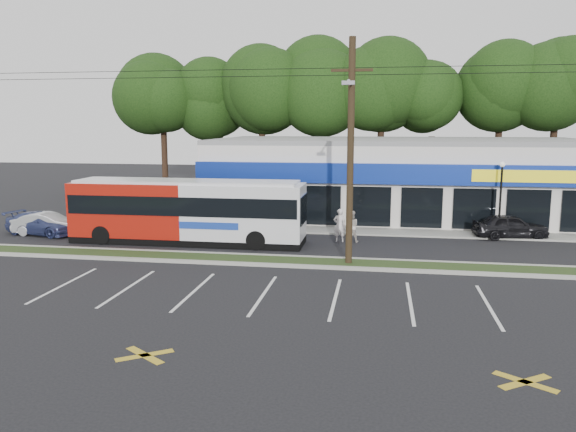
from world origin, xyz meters
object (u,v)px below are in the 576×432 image
at_px(car_blue, 42,223).
at_px(pedestrian_a, 340,225).
at_px(car_silver, 48,224).
at_px(pedestrian_b, 351,226).
at_px(metrobus, 188,210).
at_px(utility_pole, 347,145).
at_px(lamp_post, 501,190).
at_px(car_dark, 510,226).

relative_size(car_blue, pedestrian_a, 2.46).
height_order(car_silver, pedestrian_b, pedestrian_b).
bearing_deg(car_silver, car_blue, 83.16).
bearing_deg(metrobus, utility_pole, -22.56).
xyz_separation_m(lamp_post, metrobus, (-16.80, -4.30, -0.88)).
height_order(car_silver, car_blue, car_blue).
height_order(car_dark, car_blue, car_dark).
distance_m(car_dark, pedestrian_b, 9.07).
bearing_deg(pedestrian_a, pedestrian_b, 171.38).
xyz_separation_m(lamp_post, car_blue, (-25.91, -3.52, -2.02)).
bearing_deg(pedestrian_a, lamp_post, -170.94).
height_order(metrobus, car_silver, metrobus).
distance_m(lamp_post, pedestrian_a, 9.38).
xyz_separation_m(utility_pole, car_silver, (-17.34, 4.33, -4.77)).
height_order(utility_pole, pedestrian_a, utility_pole).
bearing_deg(utility_pole, lamp_post, 43.95).
height_order(car_dark, pedestrian_b, pedestrian_b).
distance_m(utility_pole, car_blue, 18.88).
relative_size(pedestrian_a, pedestrian_b, 1.05).
bearing_deg(utility_pole, car_dark, 40.95).
bearing_deg(pedestrian_a, car_dark, -173.64).
distance_m(metrobus, car_dark, 17.85).
bearing_deg(car_dark, car_blue, 87.09).
bearing_deg(lamp_post, metrobus, -165.65).
distance_m(car_dark, car_blue, 26.67).
relative_size(car_blue, pedestrian_b, 2.58).
xyz_separation_m(lamp_post, pedestrian_b, (-8.16, -2.80, -1.81)).
bearing_deg(metrobus, car_silver, 174.98).
relative_size(lamp_post, car_dark, 1.05).
distance_m(lamp_post, metrobus, 17.37).
bearing_deg(car_dark, pedestrian_b, 96.16).
height_order(lamp_post, car_blue, lamp_post).
distance_m(utility_pole, pedestrian_b, 6.82).
bearing_deg(car_dark, metrobus, 93.13).
bearing_deg(pedestrian_b, car_blue, -4.52).
relative_size(utility_pole, pedestrian_b, 28.96).
height_order(car_silver, pedestrian_a, pedestrian_a).
bearing_deg(utility_pole, metrobus, 157.52).
distance_m(car_silver, car_blue, 0.41).
xyz_separation_m(car_silver, pedestrian_a, (16.72, 0.75, 0.27)).
xyz_separation_m(metrobus, car_dark, (17.36, 4.00, -1.10)).
xyz_separation_m(car_silver, pedestrian_b, (17.35, 0.75, 0.22)).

